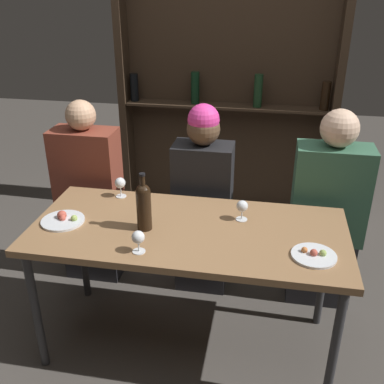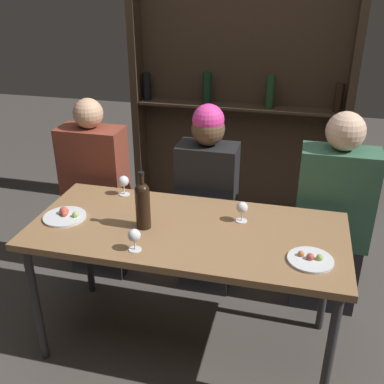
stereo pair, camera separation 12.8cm
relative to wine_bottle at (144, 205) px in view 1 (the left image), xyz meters
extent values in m
plane|color=#47423D|center=(0.21, 0.04, -0.89)|extent=(10.00, 10.00, 0.00)
cube|color=olive|center=(0.21, 0.04, -0.15)|extent=(1.59, 0.71, 0.04)
cylinder|color=#2D2D30|center=(-0.52, -0.25, -0.53)|extent=(0.04, 0.04, 0.72)
cylinder|color=#2D2D30|center=(0.95, -0.25, -0.53)|extent=(0.04, 0.04, 0.72)
cylinder|color=#2D2D30|center=(-0.52, 0.34, -0.53)|extent=(0.04, 0.04, 0.72)
cylinder|color=#2D2D30|center=(0.95, 0.34, -0.53)|extent=(0.04, 0.04, 0.72)
cube|color=#38281C|center=(0.21, 1.77, 0.25)|extent=(1.69, 0.02, 2.28)
cube|color=#38281C|center=(-0.63, 1.66, 0.25)|extent=(0.06, 0.18, 2.28)
cube|color=#38281C|center=(1.06, 1.66, 0.25)|extent=(0.06, 0.18, 2.28)
cube|color=#38281C|center=(0.21, 1.66, 0.06)|extent=(1.61, 0.18, 0.02)
cylinder|color=black|center=(-0.55, 1.66, 0.18)|extent=(0.07, 0.07, 0.22)
cylinder|color=black|center=(-0.04, 1.67, 0.20)|extent=(0.07, 0.07, 0.25)
cylinder|color=#19381E|center=(0.46, 1.65, 0.20)|extent=(0.07, 0.07, 0.25)
cylinder|color=black|center=(0.97, 1.66, 0.18)|extent=(0.07, 0.07, 0.22)
cylinder|color=black|center=(0.00, 0.00, -0.03)|extent=(0.07, 0.07, 0.20)
sphere|color=black|center=(0.00, 0.00, 0.07)|extent=(0.07, 0.07, 0.07)
cylinder|color=black|center=(0.00, 0.00, 0.11)|extent=(0.03, 0.03, 0.08)
cylinder|color=black|center=(0.00, 0.00, 0.16)|extent=(0.03, 0.03, 0.01)
cylinder|color=silver|center=(0.03, -0.21, -0.13)|extent=(0.06, 0.06, 0.00)
cylinder|color=silver|center=(0.03, -0.21, -0.10)|extent=(0.01, 0.01, 0.06)
sphere|color=silver|center=(0.03, -0.21, -0.06)|extent=(0.06, 0.06, 0.06)
cylinder|color=silver|center=(-0.23, 0.32, -0.13)|extent=(0.06, 0.06, 0.00)
cylinder|color=silver|center=(-0.23, 0.32, -0.10)|extent=(0.01, 0.01, 0.07)
sphere|color=silver|center=(-0.23, 0.32, -0.05)|extent=(0.06, 0.06, 0.06)
cylinder|color=silver|center=(0.47, 0.18, -0.13)|extent=(0.06, 0.06, 0.00)
cylinder|color=silver|center=(0.47, 0.18, -0.10)|extent=(0.01, 0.01, 0.06)
sphere|color=silver|center=(0.47, 0.18, -0.06)|extent=(0.06, 0.06, 0.06)
cylinder|color=silver|center=(-0.43, -0.01, -0.13)|extent=(0.22, 0.22, 0.01)
sphere|color=#B74C3D|center=(-0.45, 0.01, -0.11)|extent=(0.05, 0.05, 0.05)
sphere|color=#99B256|center=(-0.37, 0.00, -0.11)|extent=(0.03, 0.03, 0.03)
sphere|color=#B74C3D|center=(-0.43, -0.01, -0.11)|extent=(0.03, 0.03, 0.03)
cylinder|color=silver|center=(0.82, -0.11, -0.13)|extent=(0.20, 0.20, 0.01)
sphere|color=#B74C3D|center=(0.82, -0.11, -0.11)|extent=(0.03, 0.03, 0.03)
sphere|color=#C67038|center=(0.78, -0.09, -0.11)|extent=(0.03, 0.03, 0.03)
sphere|color=#99B256|center=(0.86, -0.10, -0.11)|extent=(0.03, 0.03, 0.03)
cube|color=#26262B|center=(-0.55, 0.59, -0.66)|extent=(0.37, 0.22, 0.45)
cube|color=brown|center=(-0.55, 0.59, -0.14)|extent=(0.41, 0.22, 0.60)
sphere|color=tan|center=(-0.55, 0.59, 0.25)|extent=(0.18, 0.18, 0.18)
cube|color=#26262B|center=(0.20, 0.59, -0.66)|extent=(0.32, 0.22, 0.45)
cube|color=black|center=(0.20, 0.59, -0.16)|extent=(0.36, 0.22, 0.55)
sphere|color=brown|center=(0.20, 0.59, 0.21)|extent=(0.20, 0.20, 0.20)
sphere|color=#EA3893|center=(0.20, 0.59, 0.26)|extent=(0.19, 0.19, 0.19)
cube|color=#26262B|center=(0.95, 0.59, -0.66)|extent=(0.39, 0.22, 0.45)
cube|color=#38664C|center=(0.95, 0.59, -0.14)|extent=(0.43, 0.22, 0.59)
sphere|color=beige|center=(0.95, 0.59, 0.26)|extent=(0.21, 0.21, 0.21)
camera|label=1|loc=(0.58, -1.87, 1.01)|focal=42.00mm
camera|label=2|loc=(0.71, -1.85, 1.01)|focal=42.00mm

